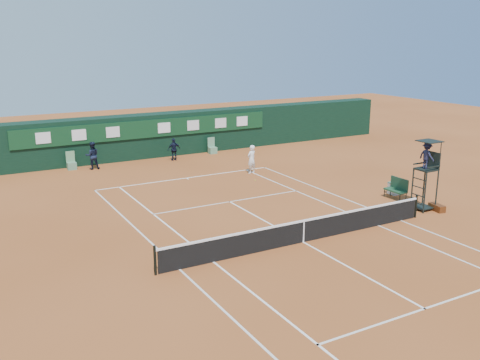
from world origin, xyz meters
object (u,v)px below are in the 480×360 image
tennis_net (304,231)px  cooler (395,188)px  umpire_chair (427,161)px  player_bench (397,188)px  player (252,159)px

tennis_net → cooler: size_ratio=20.00×
tennis_net → umpire_chair: umpire_chair is taller
tennis_net → player_bench: 8.32m
umpire_chair → cooler: umpire_chair is taller
player → tennis_net: bearing=51.4°
cooler → player: player is taller
player_bench → player: bearing=114.9°
player_bench → cooler: (0.52, 0.67, -0.27)m
tennis_net → cooler: bearing=21.6°
tennis_net → umpire_chair: 7.87m
umpire_chair → cooler: (0.81, 2.68, -2.13)m
tennis_net → player: player is taller
player_bench → umpire_chair: bearing=-98.1°
umpire_chair → cooler: bearing=73.3°
cooler → player: 8.87m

